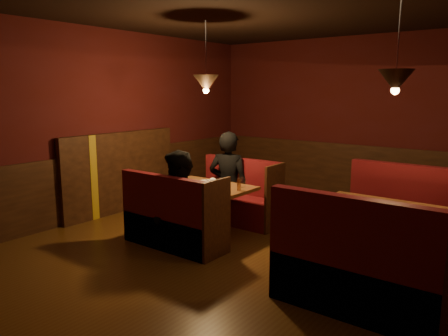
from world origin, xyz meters
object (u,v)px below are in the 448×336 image
Objects in this scene: second_bench_far at (410,229)px; diner_a at (228,165)px; second_bench_near at (358,276)px; main_bench_far at (239,202)px; diner_b at (179,187)px; main_bench_near at (172,224)px; second_table at (386,227)px; main_table at (207,196)px.

diner_a is at bearing -179.10° from second_bench_far.
main_bench_far is at bearing 146.42° from second_bench_near.
second_bench_far is (2.46, 0.02, 0.05)m from main_bench_far.
main_bench_far is 0.58m from diner_a.
diner_b is (0.11, -1.41, 0.49)m from main_bench_far.
second_bench_near is 2.40m from diner_b.
diner_a is at bearing 97.21° from main_bench_near.
second_bench_far is at bearing 30.63° from main_bench_near.
diner_b is at bearing -148.69° from second_bench_far.
main_bench_near is 1.53m from diner_a.
second_table is at bearing -92.20° from second_bench_far.
diner_b reaches higher than second_bench_near.
main_bench_near is at bearing 175.38° from second_bench_near.
main_table is 0.75m from diner_b.
diner_a is at bearing -173.84° from main_bench_far.
second_table is 2.40m from diner_b.
diner_a reaches higher than second_bench_near.
main_bench_far is (0.01, 0.72, -0.22)m from main_table.
second_bench_near is (0.03, -0.83, -0.23)m from second_table.
main_bench_near is 2.47m from second_bench_near.
main_table is 0.75m from main_bench_far.
diner_a reaches higher than second_table.
second_bench_near is 3.13m from diner_a.
main_bench_near reaches higher than main_table.
diner_a is (-0.18, -0.02, 0.55)m from main_bench_far.
second_bench_far reaches higher than main_bench_near.
diner_b is (0.29, -1.39, -0.06)m from diner_a.
second_bench_near reaches higher than main_table.
main_bench_near is 2.86m from second_bench_far.
diner_a reaches higher than main_bench_far.
second_table is 0.81× the size of diner_a.
main_bench_far is at bearing 161.65° from second_table.
main_table is 0.91× the size of main_bench_far.
diner_b is at bearing 14.20° from main_bench_near.
second_bench_far is at bearing 90.00° from second_bench_near.
main_bench_far is 1.00× the size of second_table.
main_bench_near is at bearing -88.82° from main_table.
diner_b reaches higher than main_bench_far.
second_bench_near is 0.89× the size of diner_a.
diner_a is (-0.16, 0.70, 0.33)m from main_table.
diner_b reaches higher than second_table.
second_bench_far reaches higher than second_table.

